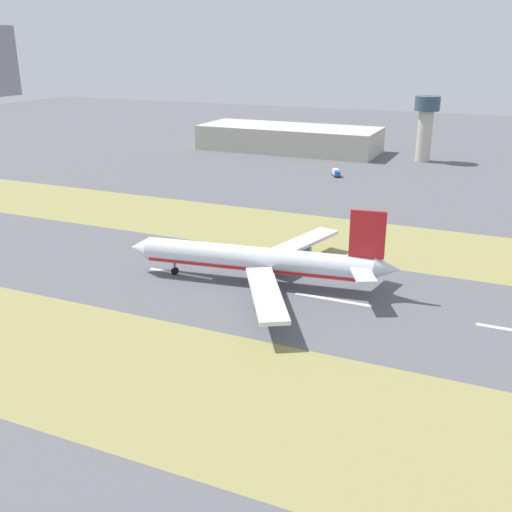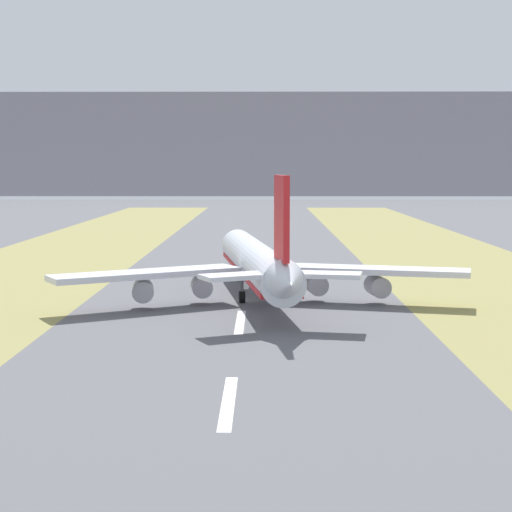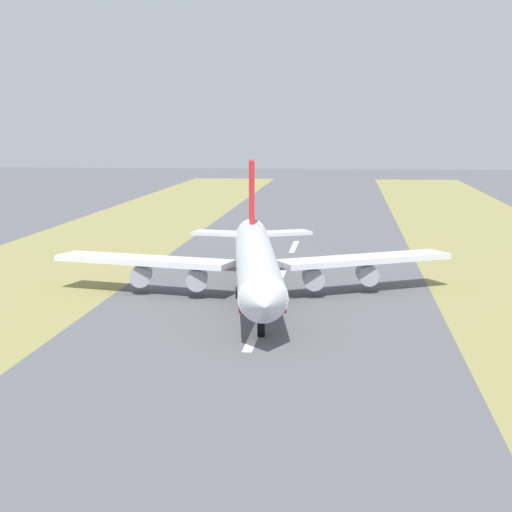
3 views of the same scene
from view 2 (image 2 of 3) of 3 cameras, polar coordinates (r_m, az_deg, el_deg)
ground_plane at (r=136.33m, az=-0.84°, el=-2.99°), size 800.00×800.00×0.00m
centreline_dash_near at (r=79.01m, az=-1.86°, el=-9.69°), size 1.20×18.00×0.01m
centreline_dash_mid at (r=117.99m, az=-1.06°, el=-4.41°), size 1.20×18.00×0.01m
centreline_dash_far at (r=157.48m, az=-0.66°, el=-1.76°), size 1.20×18.00×0.01m
airplane_main_jet at (r=134.98m, az=0.10°, el=-0.50°), size 63.54×67.12×20.20m
mountain_ridge at (r=654.76m, az=0.23°, el=7.33°), size 800.00×120.00×71.72m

